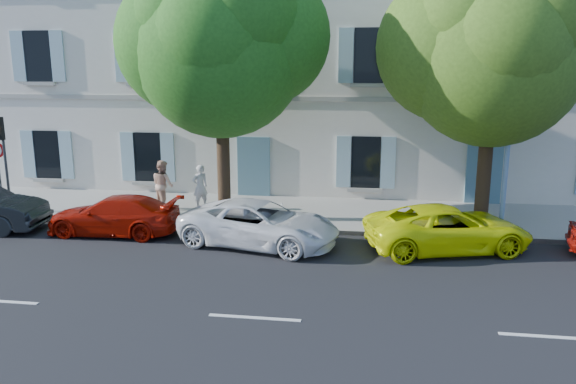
% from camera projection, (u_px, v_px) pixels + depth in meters
% --- Properties ---
extents(ground, '(90.00, 90.00, 0.00)m').
position_uv_depth(ground, '(283.00, 256.00, 15.82)').
color(ground, black).
extents(sidewalk, '(36.00, 4.50, 0.15)m').
position_uv_depth(sidewalk, '(302.00, 213.00, 20.10)').
color(sidewalk, '#A09E96').
rests_on(sidewalk, ground).
extents(kerb, '(36.00, 0.16, 0.16)m').
position_uv_depth(kerb, '(294.00, 230.00, 18.01)').
color(kerb, '#9E998E').
rests_on(kerb, ground).
extents(building, '(28.00, 7.00, 12.00)m').
position_uv_depth(building, '(319.00, 47.00, 24.33)').
color(building, silver).
rests_on(building, ground).
extents(car_red_coupe, '(4.22, 1.72, 1.22)m').
position_uv_depth(car_red_coupe, '(114.00, 215.00, 17.78)').
color(car_red_coupe, '#A21104').
rests_on(car_red_coupe, ground).
extents(car_white_coupe, '(5.12, 3.18, 1.32)m').
position_uv_depth(car_white_coupe, '(259.00, 224.00, 16.65)').
color(car_white_coupe, white).
rests_on(car_white_coupe, ground).
extents(car_yellow_supercar, '(5.15, 3.38, 1.32)m').
position_uv_depth(car_yellow_supercar, '(448.00, 228.00, 16.20)').
color(car_yellow_supercar, '#E9F30A').
rests_on(car_yellow_supercar, ground).
extents(tree_left, '(5.52, 5.52, 8.55)m').
position_uv_depth(tree_left, '(221.00, 52.00, 17.95)').
color(tree_left, '#3A2819').
rests_on(tree_left, sidewalk).
extents(tree_right, '(5.39, 5.39, 8.31)m').
position_uv_depth(tree_right, '(493.00, 58.00, 16.78)').
color(tree_right, '#3A2819').
rests_on(tree_right, sidewalk).
extents(traffic_light, '(0.28, 0.38, 3.38)m').
position_uv_depth(traffic_light, '(2.00, 144.00, 19.42)').
color(traffic_light, '#383A3D').
rests_on(traffic_light, sidewalk).
extents(street_lamp, '(0.38, 1.61, 7.52)m').
position_uv_depth(street_lamp, '(514.00, 95.00, 16.51)').
color(street_lamp, '#7293BF').
rests_on(street_lamp, sidewalk).
extents(pedestrian_a, '(0.69, 0.68, 1.61)m').
position_uv_depth(pedestrian_a, '(200.00, 187.00, 20.32)').
color(pedestrian_a, silver).
rests_on(pedestrian_a, sidewalk).
extents(pedestrian_b, '(1.09, 1.06, 1.77)m').
position_uv_depth(pedestrian_b, '(163.00, 184.00, 20.31)').
color(pedestrian_b, tan).
rests_on(pedestrian_b, sidewalk).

